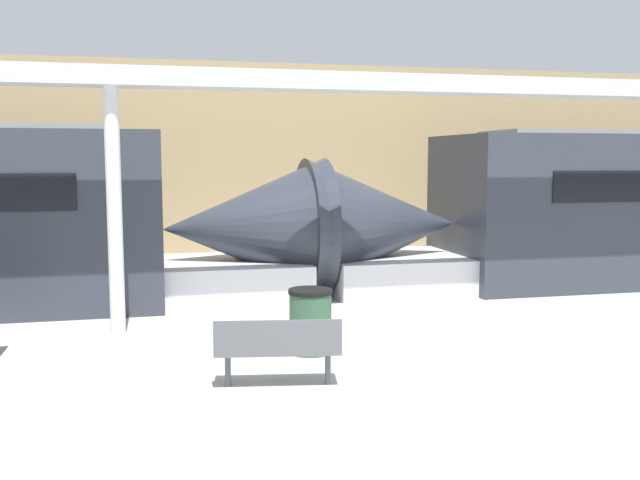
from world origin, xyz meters
name	(u,v)px	position (x,y,z in m)	size (l,w,h in m)	color
ground_plane	(365,419)	(0.00, 0.00, 0.00)	(60.00, 60.00, 0.00)	#B2AFA8
station_wall	(234,164)	(0.00, 11.29, 2.50)	(56.00, 0.20, 5.00)	tan
bench_near	(278,346)	(-0.69, 1.19, 0.49)	(1.50, 0.67, 0.82)	#4C4F54
trash_bin	(310,321)	(0.00, 2.55, 0.44)	(0.60, 0.60, 0.87)	#2D5138
support_column_near	(115,212)	(-2.59, 4.25, 1.83)	(0.22, 0.22, 3.67)	silver
canopy_beam	(110,76)	(-2.59, 4.25, 3.81)	(28.00, 0.60, 0.28)	#B7B7BC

